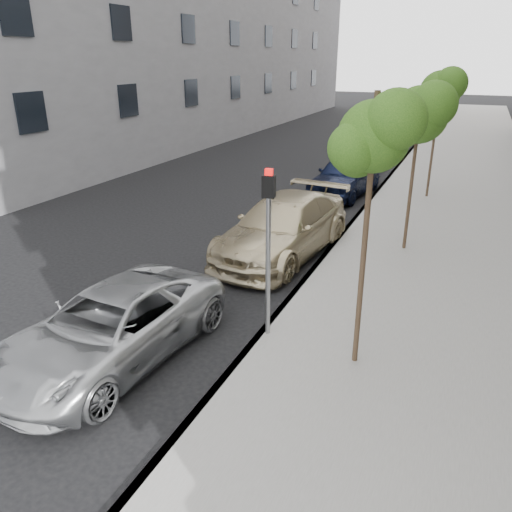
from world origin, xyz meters
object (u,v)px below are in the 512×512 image
Objects in this scene: sedan_blue at (345,175)px; sedan_rear at (387,143)px; tree_near at (375,138)px; signal_pole at (268,236)px; sedan_black at (358,157)px; tree_far at (441,91)px; tree_mid at (421,115)px; minivan at (112,327)px; suv at (283,227)px.

sedan_blue is 1.03× the size of sedan_rear.
tree_near is at bearing -68.12° from sedan_blue.
tree_near is 2.81m from signal_pole.
tree_near reaches higher than sedan_rear.
sedan_rear is at bearing 90.29° from sedan_black.
signal_pole is 0.89× the size of sedan_black.
sedan_rear is (-3.33, 9.57, -3.56)m from tree_far.
tree_near is 23.10m from sedan_rear.
minivan is (-4.37, -8.09, -3.31)m from tree_mid.
sedan_rear is at bearing 96.88° from sedan_blue.
sedan_blue is at bearing 105.00° from tree_near.
sedan_black is (-0.63, 12.78, -0.21)m from suv.
tree_mid is 7.50m from sedan_blue.
tree_near is 5.88m from minivan.
suv is (1.05, 6.52, 0.14)m from minivan.
signal_pole is 12.30m from sedan_blue.
tree_far reaches higher than sedan_black.
sedan_black is (-2.03, 17.43, -1.64)m from signal_pole.
tree_mid is at bearing 31.51° from suv.
sedan_rear is (0.63, 4.87, 0.05)m from sedan_black.
sedan_black is (-3.95, 11.21, -3.38)m from tree_mid.
tree_mid is at bearing -90.00° from tree_far.
tree_mid is 6.50m from tree_far.
signal_pole is 0.59× the size of suv.
sedan_blue is at bearing 90.62° from minivan.
tree_near is at bearing -49.79° from suv.
tree_far reaches higher than tree_mid.
tree_far is 1.46× the size of signal_pole.
sedan_blue is (-3.33, 12.42, -3.47)m from tree_near.
tree_mid is 1.02× the size of sedan_rear.
tree_mid is 6.74m from signal_pole.
tree_far reaches higher than minivan.
tree_far reaches higher than signal_pole.
signal_pole is at bearing -75.74° from sedan_black.
sedan_rear is at bearing 83.37° from signal_pole.
minivan is (-4.37, -1.59, -3.59)m from tree_near.
sedan_black is (-3.95, 17.71, -3.66)m from tree_near.
tree_far is 1.30× the size of sedan_black.
sedan_rear is (-1.40, 22.29, -1.59)m from signal_pole.
signal_pole is 3.46m from minivan.
minivan is 14.05m from sedan_blue.
sedan_black is at bearing 102.58° from tree_near.
tree_far is at bearing 71.17° from signal_pole.
minivan is at bearing -160.00° from tree_near.
tree_mid is at bearing -53.77° from sedan_blue.
tree_mid is at bearing 90.00° from tree_near.
tree_near reaches higher than sedan_black.
tree_far is 0.87× the size of suv.
suv is at bearing 124.04° from tree_near.
tree_far is at bearing 16.84° from sedan_blue.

